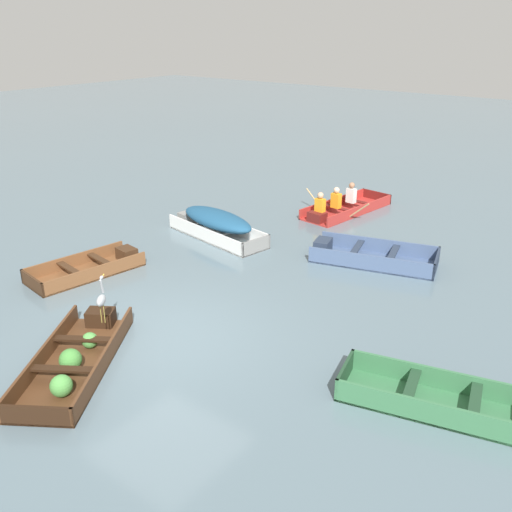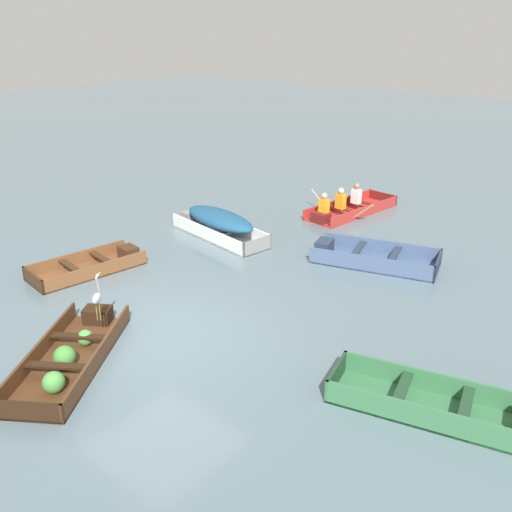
{
  "view_description": "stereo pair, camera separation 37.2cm",
  "coord_description": "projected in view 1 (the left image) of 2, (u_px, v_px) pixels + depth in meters",
  "views": [
    {
      "loc": [
        6.93,
        -6.16,
        5.37
      ],
      "look_at": [
        -0.53,
        3.5,
        0.35
      ],
      "focal_mm": 40.0,
      "sensor_mm": 36.0,
      "label": 1
    },
    {
      "loc": [
        7.22,
        -5.93,
        5.37
      ],
      "look_at": [
        -0.53,
        3.5,
        0.35
      ],
      "focal_mm": 40.0,
      "sensor_mm": 36.0,
      "label": 2
    }
  ],
  "objects": [
    {
      "name": "skiff_wooden_brown_far_moored",
      "position": [
        91.0,
        268.0,
        13.15
      ],
      "size": [
        1.41,
        2.68,
        0.34
      ],
      "color": "brown",
      "rests_on": "ground"
    },
    {
      "name": "skiff_slate_blue_outer_moored",
      "position": [
        368.0,
        256.0,
        13.76
      ],
      "size": [
        3.14,
        1.96,
        0.4
      ],
      "color": "#475B7F",
      "rests_on": "ground"
    },
    {
      "name": "skiff_white_near_moored",
      "position": [
        216.0,
        222.0,
        15.18
      ],
      "size": [
        3.21,
        1.46,
        0.74
      ],
      "color": "white",
      "rests_on": "ground"
    },
    {
      "name": "heron_on_dinghy",
      "position": [
        101.0,
        299.0,
        9.98
      ],
      "size": [
        0.33,
        0.41,
        0.84
      ],
      "color": "olive",
      "rests_on": "dinghy_dark_varnish_foreground"
    },
    {
      "name": "dinghy_dark_varnish_foreground",
      "position": [
        76.0,
        358.0,
        9.58
      ],
      "size": [
        2.67,
        3.22,
        0.41
      ],
      "color": "#4C2D19",
      "rests_on": "ground"
    },
    {
      "name": "rowboat_red_with_crew",
      "position": [
        342.0,
        207.0,
        17.2
      ],
      "size": [
        2.3,
        3.34,
        0.88
      ],
      "color": "#AD2D28",
      "rests_on": "ground"
    },
    {
      "name": "skiff_green_mid_moored",
      "position": [
        451.0,
        403.0,
        8.45
      ],
      "size": [
        3.18,
        1.66,
        0.39
      ],
      "color": "#387047",
      "rests_on": "ground"
    },
    {
      "name": "ground_plane",
      "position": [
        162.0,
        337.0,
        10.47
      ],
      "size": [
        80.0,
        80.0,
        0.0
      ],
      "primitive_type": "plane",
      "color": "slate"
    }
  ]
}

